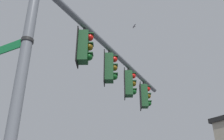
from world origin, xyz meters
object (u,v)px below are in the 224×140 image
(traffic_light_arm_end, at_px, (145,96))
(bird_flying, at_px, (134,26))
(traffic_light_nearest_pole, at_px, (84,47))
(traffic_light_mid_inner, at_px, (110,68))
(traffic_light_mid_outer, at_px, (129,84))
(street_name_sign, at_px, (18,44))

(traffic_light_arm_end, distance_m, bird_flying, 4.97)
(traffic_light_nearest_pole, xyz_separation_m, traffic_light_mid_inner, (-1.41, 0.76, 0.00))
(traffic_light_mid_outer, bearing_deg, traffic_light_arm_end, 151.76)
(traffic_light_nearest_pole, relative_size, traffic_light_mid_inner, 1.00)
(street_name_sign, relative_size, bird_flying, 3.36)
(traffic_light_mid_outer, relative_size, street_name_sign, 1.24)
(traffic_light_mid_inner, height_order, bird_flying, bird_flying)
(traffic_light_nearest_pole, bearing_deg, traffic_light_mid_outer, 151.76)
(traffic_light_mid_inner, distance_m, traffic_light_arm_end, 3.21)
(traffic_light_mid_outer, height_order, street_name_sign, traffic_light_mid_outer)
(traffic_light_mid_outer, xyz_separation_m, bird_flying, (-2.72, 0.55, 4.80))
(traffic_light_arm_end, relative_size, street_name_sign, 1.24)
(traffic_light_mid_outer, height_order, traffic_light_arm_end, same)
(traffic_light_mid_outer, relative_size, bird_flying, 4.18)
(traffic_light_nearest_pole, xyz_separation_m, traffic_light_mid_outer, (-2.83, 1.52, 0.00))
(traffic_light_nearest_pole, bearing_deg, traffic_light_arm_end, 151.76)
(traffic_light_mid_inner, distance_m, bird_flying, 6.47)
(traffic_light_mid_inner, xyz_separation_m, traffic_light_arm_end, (-2.83, 1.52, 0.00))
(bird_flying, bearing_deg, traffic_light_arm_end, 9.00)
(traffic_light_mid_outer, bearing_deg, traffic_light_nearest_pole, -28.24)
(traffic_light_nearest_pole, distance_m, traffic_light_arm_end, 4.82)
(traffic_light_nearest_pole, height_order, street_name_sign, traffic_light_nearest_pole)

